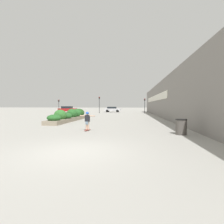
{
  "coord_description": "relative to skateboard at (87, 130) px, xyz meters",
  "views": [
    {
      "loc": [
        2.21,
        -6.39,
        1.74
      ],
      "look_at": [
        -0.39,
        15.98,
        0.92
      ],
      "focal_mm": 28.0,
      "sensor_mm": 36.0,
      "label": 1
    }
  ],
  "objects": [
    {
      "name": "skateboarder",
      "position": [
        -0.0,
        0.0,
        0.77
      ],
      "size": [
        1.14,
        0.36,
        1.24
      ],
      "rotation": [
        0.0,
        0.0,
        -0.25
      ],
      "color": "tan",
      "rests_on": "skateboard"
    },
    {
      "name": "traffic_light_right",
      "position": [
        5.84,
        27.96,
        2.2
      ],
      "size": [
        0.28,
        0.3,
        3.32
      ],
      "color": "black",
      "rests_on": "ground_plane"
    },
    {
      "name": "traffic_light_left",
      "position": [
        -4.47,
        27.87,
        2.48
      ],
      "size": [
        0.28,
        0.3,
        3.77
      ],
      "color": "black",
      "rests_on": "ground_plane"
    },
    {
      "name": "trash_bin",
      "position": [
        5.99,
        -0.84,
        0.4
      ],
      "size": [
        0.67,
        0.67,
        0.94
      ],
      "color": "#514C47",
      "rests_on": "ground_plane"
    },
    {
      "name": "car_center_left",
      "position": [
        -13.15,
        30.65,
        0.77
      ],
      "size": [
        4.41,
        2.06,
        1.59
      ],
      "rotation": [
        0.0,
        0.0,
        -1.57
      ],
      "color": "maroon",
      "rests_on": "ground_plane"
    },
    {
      "name": "building_wall_right",
      "position": [
        7.5,
        14.55,
        2.61
      ],
      "size": [
        0.67,
        49.51,
        5.35
      ],
      "color": "gray",
      "rests_on": "ground_plane"
    },
    {
      "name": "planter_box",
      "position": [
        -4.05,
        7.49,
        0.5
      ],
      "size": [
        1.57,
        9.17,
        1.37
      ],
      "color": "gray",
      "rests_on": "ground_plane"
    },
    {
      "name": "skateboard",
      "position": [
        0.0,
        0.0,
        0.0
      ],
      "size": [
        0.32,
        0.67,
        0.09
      ],
      "rotation": [
        0.0,
        0.0,
        -0.25
      ],
      "color": "maroon",
      "rests_on": "ground_plane"
    },
    {
      "name": "car_leftmost",
      "position": [
        14.94,
        35.46,
        0.72
      ],
      "size": [
        4.26,
        1.85,
        1.47
      ],
      "rotation": [
        0.0,
        0.0,
        -1.57
      ],
      "color": "slate",
      "rests_on": "ground_plane"
    },
    {
      "name": "ground_plane",
      "position": [
        0.85,
        -5.29,
        -0.07
      ],
      "size": [
        300.0,
        300.0,
        0.0
      ],
      "primitive_type": "plane",
      "color": "#A3A099"
    },
    {
      "name": "traffic_light_far_left",
      "position": [
        -14.13,
        27.69,
        2.09
      ],
      "size": [
        0.28,
        0.3,
        3.12
      ],
      "color": "black",
      "rests_on": "ground_plane"
    },
    {
      "name": "car_center_right",
      "position": [
        -2.16,
        34.48,
        0.71
      ],
      "size": [
        4.28,
        2.04,
        1.44
      ],
      "rotation": [
        0.0,
        0.0,
        -1.57
      ],
      "color": "#BCBCC1",
      "rests_on": "ground_plane"
    }
  ]
}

